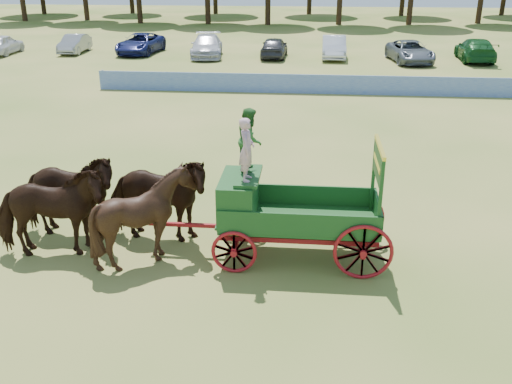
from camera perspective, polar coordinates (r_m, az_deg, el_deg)
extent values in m
plane|color=#A78F4B|center=(15.34, 12.48, -5.24)|extent=(160.00, 160.00, 0.00)
imported|color=black|center=(14.85, -19.94, -1.96)|extent=(3.01, 1.77, 2.38)
imported|color=black|center=(15.76, -18.32, -0.33)|extent=(2.83, 1.30, 2.38)
imported|color=black|center=(14.01, -11.00, -2.43)|extent=(2.38, 2.17, 2.39)
imported|color=black|center=(14.97, -9.87, -0.68)|extent=(2.89, 1.44, 2.38)
cube|color=#A91022|center=(14.32, -1.72, -4.06)|extent=(0.12, 2.00, 0.12)
cube|color=#A91022|center=(14.29, 10.35, -4.50)|extent=(0.12, 2.00, 0.12)
cube|color=#A91022|center=(13.68, 4.26, -4.89)|extent=(3.80, 0.10, 0.12)
cube|color=#A91022|center=(14.67, 4.37, -2.93)|extent=(3.80, 0.10, 0.12)
cube|color=#A91022|center=(14.38, -5.29, -3.36)|extent=(2.80, 0.09, 0.09)
cube|color=#1A4D19|center=(14.05, 4.35, -2.85)|extent=(3.80, 1.80, 0.10)
cube|color=#1A4D19|center=(13.13, 4.29, -3.29)|extent=(3.80, 0.06, 0.55)
cube|color=#1A4D19|center=(14.73, 4.47, -0.34)|extent=(3.80, 0.06, 0.55)
cube|color=#1A4D19|center=(14.03, 12.09, -1.99)|extent=(0.06, 1.80, 0.55)
cube|color=#1A4D19|center=(13.92, -1.76, -0.56)|extent=(0.85, 1.70, 1.05)
cube|color=#1A4D19|center=(13.68, -0.75, 1.60)|extent=(0.55, 1.50, 0.08)
cube|color=#1A4D19|center=(14.05, -3.29, -1.25)|extent=(0.10, 1.60, 0.65)
cube|color=#1A4D19|center=(14.15, -2.54, -2.39)|extent=(0.55, 1.60, 0.06)
cube|color=#1A4D19|center=(13.04, 12.32, -0.82)|extent=(0.08, 0.08, 1.80)
cube|color=#1A4D19|center=(14.52, 11.66, 1.65)|extent=(0.08, 0.08, 1.80)
cube|color=#1A4D19|center=(13.57, 12.17, 2.83)|extent=(0.07, 1.75, 0.75)
cube|color=yellow|center=(13.44, 12.31, 4.44)|extent=(0.08, 1.80, 0.09)
cube|color=yellow|center=(13.56, 12.00, 2.84)|extent=(0.02, 1.30, 0.12)
torus|color=#A91022|center=(13.51, -2.21, -6.03)|extent=(1.09, 0.09, 1.09)
torus|color=#A91022|center=(15.19, -1.28, -2.64)|extent=(1.09, 0.09, 1.09)
torus|color=#A91022|center=(13.40, 10.67, -5.95)|extent=(1.39, 0.09, 1.39)
torus|color=#A91022|center=(15.10, 10.11, -2.54)|extent=(1.39, 0.09, 1.39)
imported|color=#CF9EAD|center=(13.09, -0.93, 4.27)|extent=(0.36, 0.54, 1.49)
imported|color=#235C22|center=(13.75, -0.61, 5.28)|extent=(0.58, 0.75, 1.54)
cube|color=#1F47AB|center=(32.18, 7.29, 10.62)|extent=(26.00, 0.08, 1.05)
imported|color=silver|center=(49.85, -24.03, 13.35)|extent=(1.96, 4.57, 1.54)
imported|color=gray|center=(48.63, -17.69, 13.94)|extent=(1.68, 4.33, 1.41)
imported|color=navy|center=(47.00, -11.48, 14.34)|extent=(3.04, 5.75, 1.54)
imported|color=silver|center=(44.68, -4.94, 14.34)|extent=(2.92, 5.79, 1.61)
imported|color=#333338|center=(44.16, 1.83, 14.27)|extent=(1.94, 4.57, 1.54)
imported|color=silver|center=(44.24, 7.80, 14.15)|extent=(1.77, 4.94, 1.62)
imported|color=slate|center=(43.57, 15.14, 13.41)|extent=(3.20, 5.71, 1.51)
imported|color=#144C1E|center=(45.57, 21.09, 13.14)|extent=(2.58, 5.67, 1.61)
cylinder|color=#382314|center=(76.18, -22.33, 17.31)|extent=(0.60, 0.60, 4.71)
cylinder|color=#382314|center=(69.89, -11.61, 17.95)|extent=(0.60, 0.60, 4.26)
cylinder|color=#382314|center=(67.96, -4.86, 18.17)|extent=(0.60, 0.60, 4.21)
cylinder|color=#382314|center=(66.96, 1.19, 18.23)|extent=(0.60, 0.60, 4.32)
cylinder|color=#382314|center=(72.92, 21.55, 17.29)|extent=(0.60, 0.60, 4.78)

